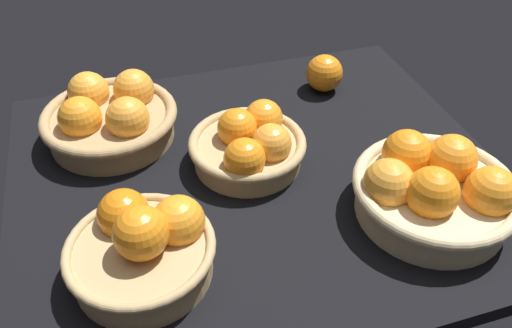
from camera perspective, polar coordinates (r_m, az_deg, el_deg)
name	(u,v)px	position (r cm, az deg, el deg)	size (l,w,h in cm)	color
market_tray	(257,179)	(91.95, 0.16, -1.63)	(84.00, 72.00, 3.00)	black
basket_far_left	(110,117)	(100.29, -15.73, 5.01)	(24.93, 24.93, 10.61)	tan
basket_near_left	(144,246)	(74.92, -12.20, -8.72)	(21.00, 21.00, 12.35)	tan
basket_center	(250,145)	(90.50, -0.67, 2.12)	(20.62, 20.62, 9.74)	tan
basket_near_right	(433,189)	(85.16, 18.83, -2.56)	(25.66, 25.66, 11.95)	#D3BC8C
loose_orange_front_gap	(324,73)	(111.58, 7.48, 9.83)	(7.75, 7.75, 7.75)	orange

